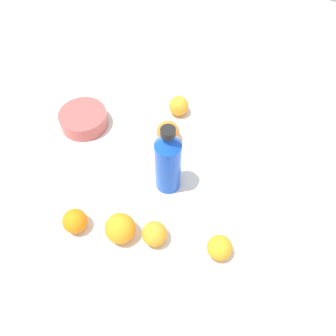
{
  "coord_description": "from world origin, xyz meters",
  "views": [
    {
      "loc": [
        -0.23,
        0.53,
        0.89
      ],
      "look_at": [
        0.03,
        0.02,
        0.08
      ],
      "focal_mm": 38.24,
      "sensor_mm": 36.0,
      "label": 1
    }
  ],
  "objects": [
    {
      "name": "orange_4",
      "position": [
        0.07,
        0.22,
        0.04
      ],
      "size": [
        0.08,
        0.08,
        0.08
      ],
      "primitive_type": "sphere",
      "color": "orange",
      "rests_on": "ground_plane"
    },
    {
      "name": "orange_0",
      "position": [
        -0.18,
        0.15,
        0.03
      ],
      "size": [
        0.07,
        0.07,
        0.07
      ],
      "primitive_type": "sphere",
      "color": "orange",
      "rests_on": "ground_plane"
    },
    {
      "name": "orange_5",
      "position": [
        0.19,
        0.26,
        0.03
      ],
      "size": [
        0.07,
        0.07,
        0.07
      ],
      "primitive_type": "sphere",
      "color": "orange",
      "rests_on": "ground_plane"
    },
    {
      "name": "orange_2",
      "position": [
        0.13,
        -0.25,
        0.03
      ],
      "size": [
        0.07,
        0.07,
        0.07
      ],
      "primitive_type": "sphere",
      "color": "orange",
      "rests_on": "ground_plane"
    },
    {
      "name": "ground_plane",
      "position": [
        0.0,
        0.0,
        0.0
      ],
      "size": [
        2.4,
        2.4,
        0.0
      ],
      "primitive_type": "plane",
      "color": "silver"
    },
    {
      "name": "ceramic_bowl",
      "position": [
        0.38,
        -0.06,
        0.03
      ],
      "size": [
        0.16,
        0.16,
        0.05
      ],
      "primitive_type": "cylinder",
      "color": "#B24C47",
      "rests_on": "ground_plane"
    },
    {
      "name": "water_bottle",
      "position": [
        0.03,
        0.02,
        0.11
      ],
      "size": [
        0.07,
        0.07,
        0.24
      ],
      "rotation": [
        0.0,
        0.0,
        5.25
      ],
      "color": "blue",
      "rests_on": "ground_plane"
    },
    {
      "name": "orange_3",
      "position": [
        -0.02,
        0.19,
        0.03
      ],
      "size": [
        0.07,
        0.07,
        0.07
      ],
      "primitive_type": "sphere",
      "color": "orange",
      "rests_on": "ground_plane"
    },
    {
      "name": "orange_1",
      "position": [
        0.11,
        -0.13,
        0.04
      ],
      "size": [
        0.07,
        0.07,
        0.07
      ],
      "primitive_type": "sphere",
      "color": "orange",
      "rests_on": "ground_plane"
    }
  ]
}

